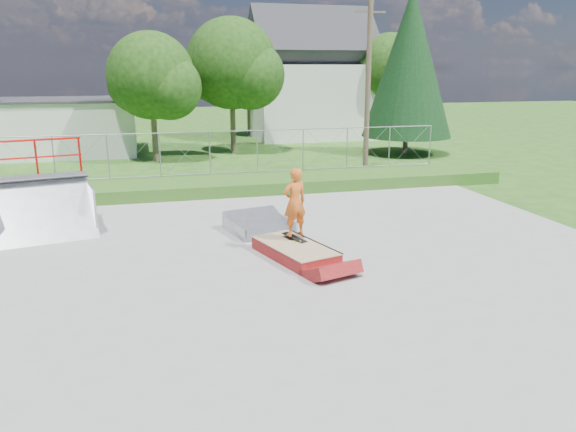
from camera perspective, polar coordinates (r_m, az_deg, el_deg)
name	(u,v)px	position (r m, az deg, el deg)	size (l,w,h in m)	color
ground	(264,273)	(13.67, -2.44, -5.77)	(120.00, 120.00, 0.00)	#284E16
concrete_pad	(264,272)	(13.66, -2.44, -5.69)	(20.00, 16.00, 0.04)	gray
grass_berm	(214,185)	(22.64, -7.55, 3.09)	(24.00, 3.00, 0.50)	#284E16
grind_box	(295,252)	(14.57, 0.72, -3.64)	(1.90, 2.78, 0.38)	maroon
quarter_pipe	(42,190)	(17.78, -23.74, 2.40)	(2.72, 2.30, 2.72)	#9A9DA2
flat_bank_ramp	(260,224)	(16.83, -2.88, -0.85)	(1.71, 1.82, 0.52)	#9A9DA2
skateboard	(295,238)	(14.94, 0.67, -2.23)	(0.22, 0.80, 0.02)	black
skater	(295,205)	(14.70, 0.68, 1.15)	(0.66, 0.43, 1.81)	orange
chain_link_fence	(210,153)	(23.42, -7.96, 6.33)	(20.00, 0.06, 1.80)	gray
utility_building_flat	(44,128)	(35.08, -23.53, 8.21)	(10.00, 6.00, 3.00)	silver
gable_house	(311,82)	(40.25, 2.32, 13.44)	(8.40, 6.08, 8.94)	silver
utility_pole	(368,86)	(26.55, 8.13, 12.95)	(0.24, 0.24, 8.00)	brown
tree_left_near	(156,79)	(30.37, -13.24, 13.38)	(4.76, 4.48, 6.65)	brown
tree_center	(237,67)	(32.78, -5.20, 14.84)	(5.44, 5.12, 7.60)	brown
tree_right_far	(394,72)	(40.08, 10.72, 14.21)	(5.10, 4.80, 7.12)	brown
tree_back_mid	(252,85)	(41.15, -3.65, 13.17)	(4.08, 3.84, 5.70)	brown
conifer_tree	(410,63)	(32.95, 12.25, 14.93)	(5.04, 5.04, 9.10)	brown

